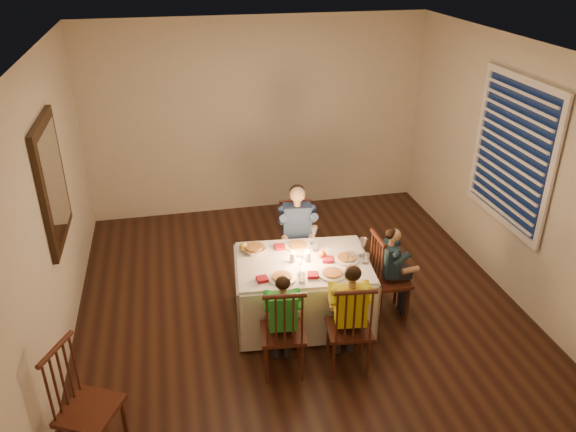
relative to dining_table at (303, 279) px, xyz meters
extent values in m
plane|color=black|center=(0.02, 0.18, -0.48)|extent=(5.00, 5.00, 0.00)
cube|color=beige|center=(-2.23, 0.18, 0.82)|extent=(0.02, 5.00, 2.60)
cube|color=beige|center=(2.27, 0.18, 0.82)|extent=(0.02, 5.00, 2.60)
cube|color=beige|center=(0.02, 2.68, 0.82)|extent=(4.50, 0.02, 2.60)
plane|color=white|center=(0.02, 0.18, 2.12)|extent=(5.00, 5.00, 0.00)
cube|color=silver|center=(0.00, 0.00, 0.17)|extent=(1.34, 1.02, 0.04)
cube|color=silver|center=(0.04, 0.46, -0.14)|extent=(1.30, 0.14, 0.61)
cube|color=silver|center=(-0.04, -0.46, -0.14)|extent=(1.30, 0.14, 0.61)
cube|color=silver|center=(0.64, -0.06, -0.14)|extent=(0.11, 0.94, 0.61)
cube|color=silver|center=(-0.64, 0.06, -0.14)|extent=(0.11, 0.94, 0.61)
cylinder|color=silver|center=(0.01, 0.28, 0.20)|extent=(0.28, 0.28, 0.02)
cylinder|color=silver|center=(-0.26, -0.26, 0.20)|extent=(0.28, 0.28, 0.02)
cylinder|color=silver|center=(0.21, -0.29, 0.20)|extent=(0.28, 0.28, 0.02)
cylinder|color=silver|center=(0.41, -0.06, 0.20)|extent=(0.28, 0.28, 0.02)
cylinder|color=white|center=(-0.10, 0.01, 0.24)|extent=(0.06, 0.06, 0.10)
cylinder|color=white|center=(0.05, 0.00, 0.24)|extent=(0.06, 0.06, 0.10)
sphere|color=gold|center=(-0.53, 0.32, 0.24)|extent=(0.09, 0.09, 0.09)
sphere|color=#F25914|center=(0.19, 0.03, 0.23)|extent=(0.08, 0.08, 0.08)
imported|color=silver|center=(-0.43, 0.27, 0.22)|extent=(0.29, 0.29, 0.06)
cube|color=black|center=(-2.20, 0.48, 1.02)|extent=(0.05, 0.95, 1.15)
cube|color=white|center=(-2.17, 0.48, 1.02)|extent=(0.01, 0.78, 0.98)
cube|color=#0C1733|center=(2.25, 0.28, 1.02)|extent=(0.01, 1.20, 1.40)
cube|color=white|center=(2.24, 0.28, 1.02)|extent=(0.03, 1.34, 1.54)
camera|label=1|loc=(-1.12, -4.46, 3.00)|focal=35.00mm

